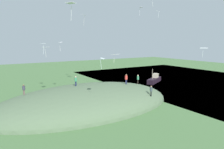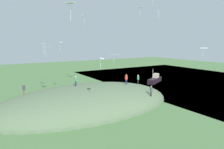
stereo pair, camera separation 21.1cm
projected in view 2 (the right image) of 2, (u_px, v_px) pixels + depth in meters
name	position (u px, v px, depth m)	size (l,w,h in m)	color
ground_plane	(132.00, 100.00, 38.83)	(160.00, 160.00, 0.00)	#4C7141
lake_water	(217.00, 86.00, 52.67)	(44.96, 80.00, 0.40)	teal
grass_hill	(86.00, 106.00, 35.44)	(31.84, 17.44, 7.10)	#546A4D
boat_on_lake	(155.00, 80.00, 55.50)	(6.77, 4.76, 3.85)	black
person_walking_path	(76.00, 80.00, 34.37)	(0.52, 0.52, 1.63)	#1F264A
person_with_child	(138.00, 78.00, 41.04)	(0.52, 0.52, 1.82)	black
person_near_shore	(24.00, 88.00, 31.97)	(0.48, 0.48, 1.61)	brown
person_watching_kites	(151.00, 90.00, 34.93)	(0.58, 0.58, 1.79)	black
person_on_hilltop	(126.00, 78.00, 37.98)	(0.66, 0.66, 1.81)	#202442
kite_0	(204.00, 48.00, 31.09)	(1.06, 1.25, 1.42)	white
kite_1	(61.00, 43.00, 40.17)	(0.64, 0.92, 1.76)	white
kite_2	(158.00, 11.00, 46.07)	(1.05, 0.85, 1.50)	white
kite_3	(141.00, 8.00, 43.22)	(0.94, 1.01, 1.65)	white
kite_4	(102.00, 59.00, 25.97)	(0.86, 0.90, 1.41)	white
kite_5	(46.00, 47.00, 37.98)	(1.45, 1.32, 1.84)	silver
kite_6	(84.00, 16.00, 44.20)	(1.29, 1.30, 2.22)	silver
kite_7	(115.00, 55.00, 32.19)	(1.38, 1.22, 1.38)	white
kite_11	(70.00, 4.00, 24.26)	(1.15, 1.32, 2.00)	white
kite_12	(43.00, 44.00, 41.40)	(0.98, 1.19, 2.16)	white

